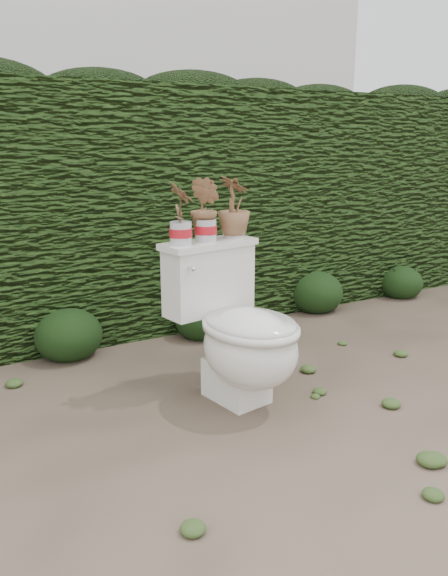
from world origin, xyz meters
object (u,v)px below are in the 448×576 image
potted_plant_right (234,208)px  toilet (239,333)px  potted_plant_left (180,215)px  potted_plant_center (206,211)px

potted_plant_right → toilet: bearing=140.9°
potted_plant_left → toilet: bearing=-133.4°
potted_plant_left → potted_plant_right: 0.33m
potted_plant_left → potted_plant_right: potted_plant_right is taller
potted_plant_center → potted_plant_left: bearing=-89.1°
potted_plant_center → potted_plant_right: (0.18, 0.03, -0.00)m
potted_plant_left → potted_plant_center: bearing=-78.4°
toilet → potted_plant_left: 0.64m
potted_plant_center → potted_plant_right: size_ratio=1.01×
toilet → potted_plant_center: size_ratio=2.56×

